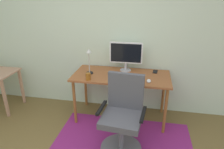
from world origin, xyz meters
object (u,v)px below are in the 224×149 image
(keyboard, at_px, (124,80))
(computer_mouse, at_px, (149,81))
(desk, at_px, (121,79))
(coffee_cup, at_px, (88,76))
(monitor, at_px, (126,54))
(desk_lamp, at_px, (89,58))
(office_chair, at_px, (123,121))
(cell_phone, at_px, (155,72))

(keyboard, bearing_deg, computer_mouse, -0.26)
(desk, xyz_separation_m, coffee_cup, (-0.45, -0.27, 0.13))
(monitor, bearing_deg, desk_lamp, -157.27)
(desk, distance_m, keyboard, 0.22)
(desk, distance_m, coffee_cup, 0.54)
(keyboard, distance_m, office_chair, 0.62)
(cell_phone, bearing_deg, desk, -149.34)
(office_chair, bearing_deg, computer_mouse, 65.23)
(computer_mouse, distance_m, desk_lamp, 0.97)
(keyboard, height_order, coffee_cup, coffee_cup)
(desk, xyz_separation_m, desk_lamp, (-0.50, -0.03, 0.33))
(monitor, distance_m, keyboard, 0.48)
(desk_lamp, bearing_deg, desk, 2.89)
(coffee_cup, bearing_deg, keyboard, 8.95)
(office_chair, bearing_deg, monitor, 100.60)
(desk, xyz_separation_m, computer_mouse, (0.42, -0.19, 0.09))
(computer_mouse, distance_m, office_chair, 0.69)
(office_chair, bearing_deg, desk, 105.26)
(coffee_cup, distance_m, cell_phone, 1.08)
(computer_mouse, xyz_separation_m, cell_phone, (0.09, 0.41, -0.01))
(monitor, xyz_separation_m, computer_mouse, (0.38, -0.39, -0.26))
(keyboard, height_order, desk_lamp, desk_lamp)
(desk, height_order, office_chair, office_chair)
(desk_lamp, relative_size, office_chair, 0.39)
(keyboard, bearing_deg, desk_lamp, 163.95)
(monitor, distance_m, cell_phone, 0.55)
(monitor, distance_m, office_chair, 1.10)
(desk, bearing_deg, coffee_cup, -148.71)
(computer_mouse, relative_size, office_chair, 0.10)
(desk, relative_size, keyboard, 3.46)
(coffee_cup, bearing_deg, monitor, 44.12)
(keyboard, xyz_separation_m, office_chair, (0.05, -0.52, -0.35))
(computer_mouse, bearing_deg, desk, 155.57)
(monitor, bearing_deg, office_chair, -84.86)
(keyboard, bearing_deg, coffee_cup, -171.05)
(desk, xyz_separation_m, monitor, (0.04, 0.20, 0.35))
(office_chair, bearing_deg, cell_phone, 72.47)
(coffee_cup, bearing_deg, desk, 31.29)
(cell_phone, xyz_separation_m, desk_lamp, (-1.02, -0.25, 0.24))
(monitor, distance_m, coffee_cup, 0.72)
(monitor, height_order, desk_lamp, monitor)
(coffee_cup, distance_m, desk_lamp, 0.32)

